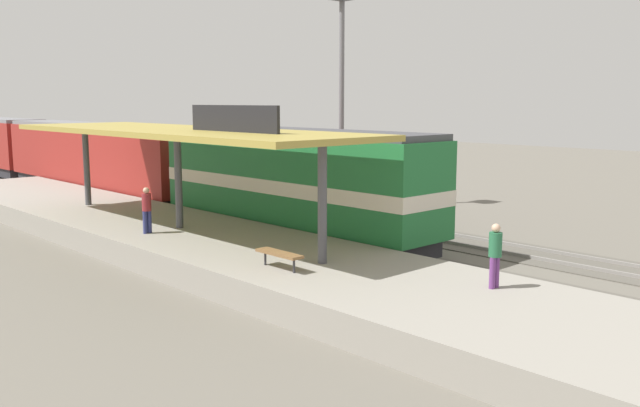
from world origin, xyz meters
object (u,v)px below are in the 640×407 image
at_px(passenger_carriage_front, 97,158).
at_px(person_waiting, 147,208).
at_px(person_walking, 495,252).
at_px(freight_car, 292,175).
at_px(platform_bench, 279,254).
at_px(locomotive, 291,182).
at_px(light_mast, 342,50).

xyz_separation_m(passenger_carriage_front, person_waiting, (-6.08, -16.89, -0.46)).
relative_size(passenger_carriage_front, person_walking, 11.70).
height_order(passenger_carriage_front, freight_car, passenger_carriage_front).
distance_m(platform_bench, person_waiting, 7.50).
bearing_deg(locomotive, light_mast, 31.94).
bearing_deg(light_mast, freight_car, 173.27).
relative_size(freight_car, light_mast, 1.03).
bearing_deg(person_waiting, light_mast, 15.15).
xyz_separation_m(light_mast, person_walking, (-11.03, -16.67, -6.54)).
distance_m(platform_bench, locomotive, 8.82).
height_order(locomotive, passenger_carriage_front, locomotive).
relative_size(locomotive, person_walking, 8.44).
relative_size(platform_bench, freight_car, 0.14).
bearing_deg(platform_bench, light_mast, 39.17).
bearing_deg(locomotive, person_waiting, 169.69).
bearing_deg(person_walking, passenger_carriage_front, 83.81).
distance_m(light_mast, person_walking, 21.03).
height_order(locomotive, light_mast, light_mast).
relative_size(light_mast, person_walking, 6.84).
xyz_separation_m(passenger_carriage_front, freight_car, (4.60, -12.76, -0.34)).
bearing_deg(freight_car, light_mast, -6.73).
distance_m(passenger_carriage_front, light_mast, 16.44).
bearing_deg(person_walking, freight_car, 65.32).
height_order(platform_bench, locomotive, locomotive).
xyz_separation_m(locomotive, freight_car, (4.60, 5.24, -0.44)).
relative_size(freight_car, person_waiting, 7.02).
xyz_separation_m(platform_bench, light_mast, (13.80, 11.24, 7.05)).
relative_size(person_waiting, person_walking, 1.00).
bearing_deg(platform_bench, passenger_carriage_front, 76.17).
bearing_deg(person_waiting, platform_bench, -89.40).
relative_size(freight_car, person_walking, 7.02).
distance_m(platform_bench, freight_car, 15.74).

